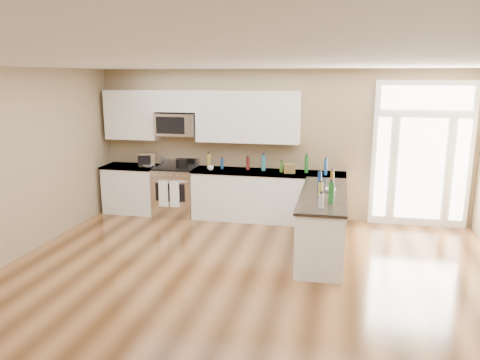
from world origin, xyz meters
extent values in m
plane|color=#4B2C15|center=(0.00, 0.00, 0.00)|extent=(8.00, 8.00, 0.00)
plane|color=#927D5D|center=(0.00, 4.00, 1.40)|extent=(7.00, 0.00, 7.00)
plane|color=white|center=(0.00, 0.00, 2.80)|extent=(8.00, 8.00, 0.00)
cube|color=white|center=(-2.87, 3.69, 0.45)|extent=(1.06, 0.62, 0.90)
cube|color=black|center=(-2.87, 3.69, 0.05)|extent=(1.02, 0.52, 0.10)
cube|color=black|center=(-2.87, 3.69, 0.92)|extent=(1.10, 0.66, 0.04)
cube|color=white|center=(-0.16, 3.69, 0.45)|extent=(2.81, 0.62, 0.90)
cube|color=black|center=(-0.16, 3.69, 0.05)|extent=(2.77, 0.52, 0.10)
cube|color=black|center=(-0.16, 3.69, 0.92)|extent=(2.85, 0.66, 0.04)
cube|color=white|center=(0.93, 2.24, 0.45)|extent=(0.65, 2.28, 0.90)
cube|color=black|center=(0.93, 2.24, 0.05)|extent=(0.61, 2.18, 0.10)
cube|color=black|center=(0.93, 2.24, 0.92)|extent=(0.69, 2.32, 0.04)
cube|color=white|center=(-2.88, 3.83, 1.93)|extent=(1.04, 0.33, 0.95)
cube|color=white|center=(-0.57, 3.83, 1.93)|extent=(1.94, 0.33, 0.95)
cube|color=white|center=(-1.95, 3.83, 2.20)|extent=(0.82, 0.33, 0.40)
cube|color=silver|center=(-1.95, 3.80, 1.76)|extent=(0.78, 0.40, 0.42)
cube|color=black|center=(-2.01, 3.59, 1.76)|extent=(0.56, 0.01, 0.32)
cube|color=white|center=(2.55, 3.96, 1.30)|extent=(1.70, 0.08, 2.60)
cube|color=white|center=(2.55, 3.91, 1.05)|extent=(0.78, 0.02, 1.80)
cube|color=white|center=(1.89, 3.91, 1.05)|extent=(0.22, 0.02, 1.80)
cube|color=white|center=(3.21, 3.91, 1.05)|extent=(0.22, 0.02, 1.80)
cube|color=white|center=(2.55, 3.91, 2.30)|extent=(1.50, 0.02, 0.40)
cube|color=silver|center=(-1.96, 3.69, 0.46)|extent=(0.79, 0.65, 0.92)
cube|color=black|center=(-1.96, 3.69, 0.94)|extent=(0.79, 0.60, 0.03)
cube|color=silver|center=(-1.96, 3.99, 1.01)|extent=(0.79, 0.04, 0.14)
cube|color=black|center=(-1.96, 3.36, 0.52)|extent=(0.58, 0.01, 0.34)
cylinder|color=silver|center=(-1.96, 3.33, 0.74)|extent=(0.70, 0.02, 0.02)
cube|color=white|center=(-2.08, 3.32, 0.50)|extent=(0.18, 0.02, 0.50)
cube|color=white|center=(-1.86, 3.32, 0.50)|extent=(0.18, 0.02, 0.50)
cylinder|color=black|center=(-1.83, 3.68, 1.04)|extent=(0.26, 0.26, 0.18)
cube|color=silver|center=(-2.55, 3.70, 1.07)|extent=(0.38, 0.34, 0.27)
cube|color=brown|center=(0.25, 3.62, 1.02)|extent=(0.22, 0.17, 0.17)
imported|color=white|center=(-2.49, 3.62, 0.97)|extent=(0.25, 0.25, 0.05)
imported|color=white|center=(1.02, 2.35, 0.97)|extent=(0.20, 0.20, 0.05)
imported|color=white|center=(-1.22, 3.56, 0.98)|extent=(0.14, 0.14, 0.09)
cylinder|color=#19591E|center=(1.04, 1.70, 1.08)|extent=(0.08, 0.08, 0.29)
cylinder|color=navy|center=(0.90, 3.59, 1.08)|extent=(0.06, 0.06, 0.29)
cylinder|color=brown|center=(1.03, 3.00, 1.04)|extent=(0.06, 0.06, 0.20)
cylinder|color=olive|center=(0.88, 2.05, 1.04)|extent=(0.07, 0.07, 0.20)
cylinder|color=#26727F|center=(-0.25, 3.76, 1.09)|extent=(0.08, 0.08, 0.30)
cylinder|color=#591919|center=(-0.55, 3.77, 1.06)|extent=(0.07, 0.07, 0.23)
cylinder|color=#B2B2B7|center=(0.92, 1.40, 1.04)|extent=(0.07, 0.07, 0.19)
cylinder|color=navy|center=(0.85, 2.35, 1.09)|extent=(0.06, 0.06, 0.30)
cylinder|color=#3F7226|center=(0.10, 3.68, 1.04)|extent=(0.07, 0.07, 0.19)
cylinder|color=#19591E|center=(0.55, 3.74, 1.10)|extent=(0.07, 0.07, 0.32)
cylinder|color=navy|center=(-1.05, 3.76, 1.04)|extent=(0.06, 0.06, 0.19)
cylinder|color=brown|center=(0.83, 2.70, 1.04)|extent=(0.06, 0.06, 0.20)
cylinder|color=olive|center=(-1.30, 3.72, 1.08)|extent=(0.07, 0.07, 0.28)
camera|label=1|loc=(1.14, -4.72, 2.66)|focal=35.00mm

